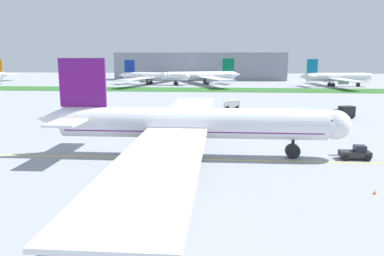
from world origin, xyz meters
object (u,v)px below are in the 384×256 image
(parked_airliner_far_right, at_px, (202,76))
(parked_airliner_far_outer, at_px, (335,77))
(service_truck_baggage_loader, at_px, (345,112))
(service_truck_fuel_bowser, at_px, (232,104))
(traffic_cone_near_nose, at_px, (375,192))
(pushback_tug, at_px, (356,153))
(airliner_foreground, at_px, (187,124))
(parked_airliner_far_centre, at_px, (153,76))
(ground_crew_wingwalker_port, at_px, (185,137))

(parked_airliner_far_right, bearing_deg, parked_airliner_far_outer, -7.91)
(service_truck_baggage_loader, bearing_deg, service_truck_fuel_bowser, 149.78)
(traffic_cone_near_nose, height_order, service_truck_baggage_loader, service_truck_baggage_loader)
(service_truck_fuel_bowser, bearing_deg, parked_airliner_far_right, 98.63)
(pushback_tug, relative_size, service_truck_fuel_bowser, 1.26)
(parked_airliner_far_right, relative_size, parked_airliner_far_outer, 1.20)
(airliner_foreground, distance_m, parked_airliner_far_centre, 155.95)
(service_truck_baggage_loader, distance_m, parked_airliner_far_outer, 108.59)
(pushback_tug, distance_m, service_truck_fuel_bowser, 60.31)
(traffic_cone_near_nose, xyz_separation_m, service_truck_fuel_bowser, (-15.29, 72.97, 1.12))
(ground_crew_wingwalker_port, bearing_deg, service_truck_baggage_loader, 39.30)
(airliner_foreground, distance_m, service_truck_fuel_bowser, 58.40)
(service_truck_baggage_loader, height_order, parked_airliner_far_centre, parked_airliner_far_centre)
(airliner_foreground, height_order, pushback_tug, airliner_foreground)
(service_truck_baggage_loader, xyz_separation_m, service_truck_fuel_bowser, (-28.67, 16.70, -0.25))
(pushback_tug, distance_m, parked_airliner_far_right, 159.34)
(ground_crew_wingwalker_port, bearing_deg, parked_airliner_far_right, 92.12)
(service_truck_fuel_bowser, relative_size, parked_airliner_far_outer, 0.08)
(service_truck_fuel_bowser, xyz_separation_m, parked_airliner_far_centre, (-42.41, 94.40, 3.23))
(parked_airliner_far_centre, relative_size, parked_airliner_far_outer, 1.12)
(pushback_tug, bearing_deg, parked_airliner_far_centre, 111.73)
(service_truck_baggage_loader, bearing_deg, parked_airliner_far_outer, 75.92)
(ground_crew_wingwalker_port, xyz_separation_m, parked_airliner_far_right, (-5.42, 146.26, 3.85))
(airliner_foreground, distance_m, ground_crew_wingwalker_port, 10.73)
(traffic_cone_near_nose, distance_m, parked_airliner_far_outer, 166.44)
(service_truck_fuel_bowser, height_order, parked_airliner_far_right, parked_airliner_far_right)
(pushback_tug, bearing_deg, service_truck_fuel_bowser, 107.49)
(parked_airliner_far_right, distance_m, parked_airliner_far_outer, 70.67)
(parked_airliner_far_outer, bearing_deg, parked_airliner_far_right, 172.09)
(ground_crew_wingwalker_port, height_order, traffic_cone_near_nose, ground_crew_wingwalker_port)
(ground_crew_wingwalker_port, relative_size, parked_airliner_far_centre, 0.03)
(traffic_cone_near_nose, height_order, parked_airliner_far_centre, parked_airliner_far_centre)
(airliner_foreground, bearing_deg, ground_crew_wingwalker_port, 98.47)
(pushback_tug, relative_size, traffic_cone_near_nose, 10.98)
(parked_airliner_far_right, bearing_deg, traffic_cone_near_nose, -79.99)
(traffic_cone_near_nose, bearing_deg, parked_airliner_far_outer, 76.17)
(traffic_cone_near_nose, bearing_deg, parked_airliner_far_right, 100.01)
(pushback_tug, bearing_deg, airliner_foreground, -179.57)
(airliner_foreground, xyz_separation_m, service_truck_baggage_loader, (36.72, 41.01, -3.60))
(airliner_foreground, height_order, parked_airliner_far_right, airliner_foreground)
(service_truck_baggage_loader, xyz_separation_m, parked_airliner_far_right, (-43.60, 115.01, 3.25))
(airliner_foreground, relative_size, service_truck_fuel_bowser, 15.72)
(airliner_foreground, bearing_deg, parked_airliner_far_outer, 66.66)
(pushback_tug, bearing_deg, parked_airliner_far_outer, 75.81)
(traffic_cone_near_nose, xyz_separation_m, service_truck_baggage_loader, (13.38, 56.27, 1.37))
(traffic_cone_near_nose, height_order, service_truck_fuel_bowser, service_truck_fuel_bowser)
(parked_airliner_far_right, bearing_deg, pushback_tug, -78.02)
(service_truck_baggage_loader, relative_size, service_truck_fuel_bowser, 1.06)
(traffic_cone_near_nose, xyz_separation_m, parked_airliner_far_outer, (39.78, 161.55, 4.55))
(traffic_cone_near_nose, relative_size, parked_airliner_far_right, 0.01)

